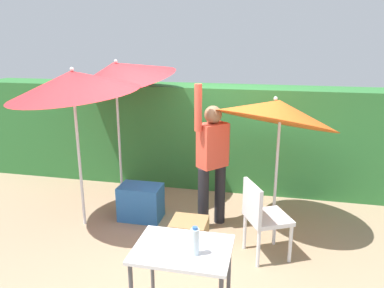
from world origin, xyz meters
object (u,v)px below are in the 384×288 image
at_px(folding_table, 183,257).
at_px(bottle_water, 195,241).
at_px(umbrella_orange, 116,73).
at_px(cooler_box, 141,202).
at_px(crate_cardboard, 189,235).
at_px(person_vendor, 212,158).
at_px(chair_plastic, 262,215).
at_px(umbrella_yellow, 73,83).
at_px(umbrella_rainbow, 278,111).

relative_size(folding_table, bottle_water, 3.33).
height_order(umbrella_orange, cooler_box, umbrella_orange).
distance_m(cooler_box, crate_cardboard, 1.03).
relative_size(person_vendor, crate_cardboard, 4.58).
relative_size(chair_plastic, folding_table, 1.11).
bearing_deg(cooler_box, folding_table, -59.93).
bearing_deg(chair_plastic, bottle_water, -111.36).
height_order(umbrella_yellow, crate_cardboard, umbrella_yellow).
height_order(person_vendor, bottle_water, person_vendor).
distance_m(cooler_box, folding_table, 2.08).
distance_m(umbrella_rainbow, chair_plastic, 1.27).
height_order(crate_cardboard, folding_table, folding_table).
bearing_deg(umbrella_rainbow, chair_plastic, -97.96).
bearing_deg(chair_plastic, umbrella_orange, 150.50).
bearing_deg(person_vendor, umbrella_orange, 157.36).
relative_size(umbrella_yellow, cooler_box, 3.76).
bearing_deg(folding_table, cooler_box, 120.07).
height_order(umbrella_orange, umbrella_yellow, umbrella_orange).
bearing_deg(person_vendor, crate_cardboard, -103.18).
xyz_separation_m(umbrella_yellow, cooler_box, (0.68, 0.32, -1.64)).
distance_m(umbrella_yellow, person_vendor, 1.93).
bearing_deg(umbrella_rainbow, folding_table, -110.37).
xyz_separation_m(umbrella_rainbow, person_vendor, (-0.77, -0.13, -0.61)).
distance_m(umbrella_orange, crate_cardboard, 2.55).
relative_size(umbrella_rainbow, umbrella_yellow, 0.92).
relative_size(umbrella_orange, cooler_box, 4.10).
bearing_deg(folding_table, umbrella_yellow, 139.63).
bearing_deg(person_vendor, chair_plastic, -42.15).
relative_size(umbrella_yellow, chair_plastic, 2.39).
height_order(umbrella_yellow, folding_table, umbrella_yellow).
bearing_deg(crate_cardboard, person_vendor, 76.82).
bearing_deg(umbrella_orange, person_vendor, -22.64).
xyz_separation_m(umbrella_orange, umbrella_yellow, (-0.13, -0.98, -0.03)).
distance_m(person_vendor, folding_table, 1.82).
distance_m(umbrella_orange, cooler_box, 1.88).
height_order(chair_plastic, folding_table, chair_plastic).
bearing_deg(chair_plastic, folding_table, -117.16).
relative_size(umbrella_rainbow, person_vendor, 1.04).
bearing_deg(umbrella_rainbow, umbrella_orange, 167.50).
bearing_deg(person_vendor, umbrella_yellow, -168.04).
bearing_deg(umbrella_orange, folding_table, -57.05).
relative_size(umbrella_rainbow, cooler_box, 3.45).
xyz_separation_m(cooler_box, bottle_water, (1.14, -1.84, 0.61)).
relative_size(umbrella_orange, bottle_water, 9.70).
bearing_deg(chair_plastic, cooler_box, 160.65).
xyz_separation_m(umbrella_rainbow, chair_plastic, (-0.10, -0.73, -1.03)).
xyz_separation_m(umbrella_orange, cooler_box, (0.55, -0.66, -1.67)).
bearing_deg(crate_cardboard, umbrella_rainbow, 40.30).
bearing_deg(bottle_water, umbrella_rainbow, 73.35).
distance_m(umbrella_rainbow, umbrella_yellow, 2.49).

